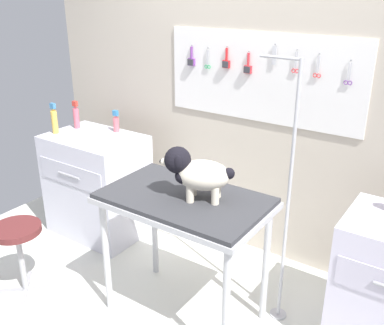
# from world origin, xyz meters

# --- Properties ---
(rear_wall_panel) EXTENTS (4.00, 0.11, 2.30)m
(rear_wall_panel) POSITION_xyz_m (0.01, 1.28, 1.16)
(rear_wall_panel) COLOR #BFB3A1
(rear_wall_panel) RESTS_ON ground
(grooming_table) EXTENTS (1.02, 0.62, 0.88)m
(grooming_table) POSITION_xyz_m (0.05, 0.27, 0.78)
(grooming_table) COLOR #B7B7BC
(grooming_table) RESTS_ON ground
(grooming_arm) EXTENTS (0.30, 0.11, 1.70)m
(grooming_arm) POSITION_xyz_m (0.57, 0.60, 0.80)
(grooming_arm) COLOR #B7B7BC
(grooming_arm) RESTS_ON ground
(dog) EXTENTS (0.43, 0.31, 0.32)m
(dog) POSITION_xyz_m (0.13, 0.28, 1.05)
(dog) COLOR beige
(dog) RESTS_ON grooming_table
(counter_left) EXTENTS (0.80, 0.58, 0.89)m
(counter_left) POSITION_xyz_m (-1.20, 0.73, 0.45)
(counter_left) COLOR silver
(counter_left) RESTS_ON ground
(stool) EXTENTS (0.34, 0.34, 0.53)m
(stool) POSITION_xyz_m (-1.03, -0.19, 0.43)
(stool) COLOR #9E9EA3
(stool) RESTS_ON ground
(detangler_spray) EXTENTS (0.05, 0.05, 0.19)m
(detangler_spray) POSITION_xyz_m (-1.12, 0.93, 0.97)
(detangler_spray) COLOR #D2606A
(detangler_spray) RESTS_ON counter_left
(pump_bottle_white) EXTENTS (0.05, 0.05, 0.24)m
(pump_bottle_white) POSITION_xyz_m (-1.48, 0.81, 1.00)
(pump_bottle_white) COLOR #D45C6F
(pump_bottle_white) RESTS_ON counter_left
(spray_bottle_tall) EXTENTS (0.05, 0.05, 0.26)m
(spray_bottle_tall) POSITION_xyz_m (-1.52, 0.61, 1.00)
(spray_bottle_tall) COLOR gold
(spray_bottle_tall) RESTS_ON counter_left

